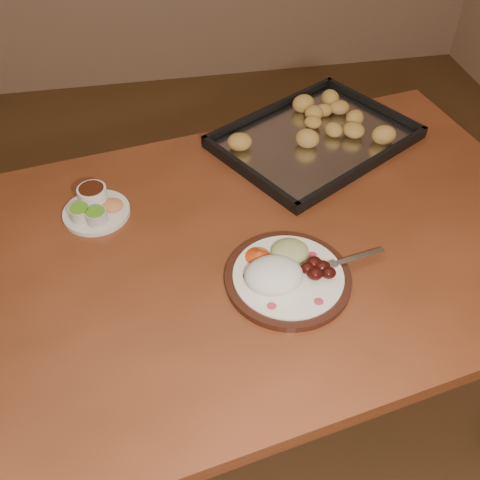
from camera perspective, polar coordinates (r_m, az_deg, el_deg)
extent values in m
plane|color=brown|center=(1.89, -7.78, -13.40)|extent=(4.00, 4.00, 0.00)
cube|color=brown|center=(1.21, 0.21, -1.05)|extent=(1.63, 1.14, 0.04)
cylinder|color=#532919|center=(1.96, 15.20, 3.79)|extent=(0.07, 0.07, 0.71)
cylinder|color=black|center=(1.12, 5.14, -4.09)|extent=(0.26, 0.26, 0.02)
cylinder|color=white|center=(1.11, 5.17, -3.79)|extent=(0.23, 0.23, 0.01)
ellipsoid|color=#D13246|center=(1.06, 3.40, -7.03)|extent=(0.02, 0.02, 0.00)
ellipsoid|color=#D13246|center=(1.07, 8.39, -6.51)|extent=(0.02, 0.02, 0.00)
ellipsoid|color=#D13246|center=(1.15, 7.73, -1.58)|extent=(0.02, 0.02, 0.00)
ellipsoid|color=#D13246|center=(1.10, 0.77, -3.85)|extent=(0.02, 0.02, 0.00)
ellipsoid|color=white|center=(1.09, 3.61, -3.76)|extent=(0.13, 0.11, 0.05)
ellipsoid|color=#3E0C08|center=(1.10, 8.05, -3.60)|extent=(0.03, 0.03, 0.03)
ellipsoid|color=#3E0C08|center=(1.11, 8.80, -2.83)|extent=(0.03, 0.03, 0.03)
ellipsoid|color=#3E0C08|center=(1.12, 7.87, -2.44)|extent=(0.03, 0.03, 0.03)
ellipsoid|color=#3E0C08|center=(1.11, 9.45, -3.48)|extent=(0.03, 0.03, 0.03)
ellipsoid|color=#3E0C08|center=(1.11, 7.21, -2.98)|extent=(0.03, 0.03, 0.03)
ellipsoid|color=#C5BA7E|center=(1.14, 5.33, -1.23)|extent=(0.09, 0.08, 0.03)
cone|color=#CD4212|center=(1.13, 2.05, -1.54)|extent=(0.08, 0.08, 0.03)
cube|color=silver|center=(1.16, 12.43, -1.82)|extent=(0.13, 0.04, 0.00)
cube|color=silver|center=(1.13, 9.48, -2.66)|extent=(0.04, 0.03, 0.00)
cylinder|color=silver|center=(1.12, 8.67, -3.28)|extent=(0.03, 0.01, 0.00)
cylinder|color=silver|center=(1.12, 8.53, -3.08)|extent=(0.03, 0.01, 0.00)
cylinder|color=silver|center=(1.13, 8.40, -2.87)|extent=(0.03, 0.01, 0.00)
cylinder|color=silver|center=(1.13, 8.27, -2.67)|extent=(0.03, 0.01, 0.00)
cylinder|color=white|center=(1.31, -15.05, 2.87)|extent=(0.16, 0.16, 0.01)
cylinder|color=beige|center=(1.28, -16.65, 2.76)|extent=(0.05, 0.05, 0.03)
cylinder|color=#55A320|center=(1.27, -16.79, 3.25)|extent=(0.04, 0.04, 0.00)
cylinder|color=beige|center=(1.26, -15.04, 2.44)|extent=(0.05, 0.05, 0.03)
cylinder|color=#55A320|center=(1.25, -15.17, 2.93)|extent=(0.04, 0.04, 0.00)
cylinder|color=white|center=(1.32, -15.44, 4.67)|extent=(0.07, 0.07, 0.04)
cylinder|color=#3B160A|center=(1.30, -15.60, 5.32)|extent=(0.06, 0.06, 0.00)
ellipsoid|color=#E48F50|center=(1.29, -13.41, 3.67)|extent=(0.05, 0.05, 0.02)
cube|color=black|center=(1.51, 7.98, 10.42)|extent=(0.62, 0.57, 0.01)
cube|color=black|center=(1.60, 3.34, 13.76)|extent=(0.44, 0.26, 0.02)
cube|color=black|center=(1.41, 13.27, 7.68)|extent=(0.44, 0.26, 0.02)
cube|color=black|center=(1.66, 14.03, 13.77)|extent=(0.19, 0.33, 0.02)
cube|color=black|center=(1.36, 0.84, 7.33)|extent=(0.19, 0.33, 0.02)
cube|color=#BAB9BE|center=(1.50, 8.00, 10.63)|extent=(0.57, 0.52, 0.00)
ellipsoid|color=gold|center=(1.53, 9.74, 12.11)|extent=(0.06, 0.05, 0.04)
ellipsoid|color=gold|center=(1.59, 9.99, 13.34)|extent=(0.07, 0.07, 0.04)
ellipsoid|color=gold|center=(1.57, 6.61, 13.40)|extent=(0.07, 0.07, 0.04)
ellipsoid|color=gold|center=(1.53, 6.40, 12.33)|extent=(0.05, 0.06, 0.04)
ellipsoid|color=gold|center=(1.50, 4.33, 11.98)|extent=(0.07, 0.07, 0.04)
ellipsoid|color=gold|center=(1.47, 5.97, 10.98)|extent=(0.07, 0.07, 0.04)
ellipsoid|color=gold|center=(1.41, 4.31, 9.47)|extent=(0.06, 0.05, 0.04)
ellipsoid|color=gold|center=(1.42, 7.62, 9.30)|extent=(0.07, 0.07, 0.04)
ellipsoid|color=gold|center=(1.41, 7.43, 9.30)|extent=(0.07, 0.07, 0.04)
ellipsoid|color=gold|center=(1.44, 10.82, 9.64)|extent=(0.05, 0.06, 0.04)
ellipsoid|color=gold|center=(1.49, 10.01, 11.06)|extent=(0.07, 0.07, 0.04)
ellipsoid|color=gold|center=(1.55, 12.15, 12.09)|extent=(0.07, 0.07, 0.04)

